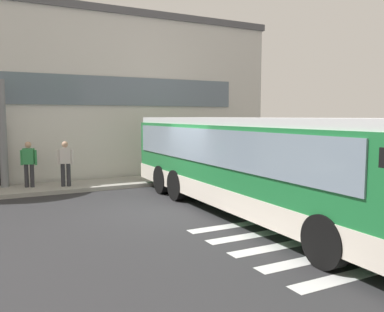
% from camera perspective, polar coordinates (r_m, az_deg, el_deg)
% --- Properties ---
extents(ground_plane, '(80.00, 90.00, 0.02)m').
position_cam_1_polar(ground_plane, '(11.83, -4.81, -7.77)').
color(ground_plane, '#2B2B2D').
rests_on(ground_plane, ground).
extents(bay_paint_stripes, '(4.40, 3.96, 0.01)m').
position_cam_1_polar(bay_paint_stripes, '(9.48, 17.06, -11.34)').
color(bay_paint_stripes, silver).
rests_on(bay_paint_stripes, ground).
extents(terminal_building, '(18.13, 13.80, 7.30)m').
position_cam_1_polar(terminal_building, '(22.48, -17.95, 7.71)').
color(terminal_building, silver).
rests_on(terminal_building, ground).
extents(boarding_curb, '(20.33, 2.00, 0.15)m').
position_cam_1_polar(boarding_curb, '(16.27, -11.33, -3.86)').
color(boarding_curb, '#9E9B93').
rests_on(boarding_curb, ground).
extents(entry_support_column, '(0.28, 0.28, 3.92)m').
position_cam_1_polar(entry_support_column, '(16.05, -25.39, 2.88)').
color(entry_support_column, slate).
rests_on(entry_support_column, boarding_curb).
extents(bus_main_foreground, '(3.25, 11.82, 2.70)m').
position_cam_1_polar(bus_main_foreground, '(11.27, 8.74, -1.53)').
color(bus_main_foreground, '#1E7238').
rests_on(bus_main_foreground, ground).
extents(passenger_near_column, '(0.55, 0.47, 1.68)m').
position_cam_1_polar(passenger_near_column, '(15.76, -22.23, -0.66)').
color(passenger_near_column, '#2D2D33').
rests_on(passenger_near_column, boarding_curb).
extents(passenger_by_doorway, '(0.57, 0.31, 1.68)m').
position_cam_1_polar(passenger_by_doorway, '(15.47, -17.61, -0.74)').
color(passenger_by_doorway, '#2D2D33').
rests_on(passenger_by_doorway, boarding_curb).
extents(safety_bollard_yellow, '(0.18, 0.18, 0.90)m').
position_cam_1_polar(safety_bollard_yellow, '(15.97, -1.60, -2.56)').
color(safety_bollard_yellow, yellow).
rests_on(safety_bollard_yellow, ground).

